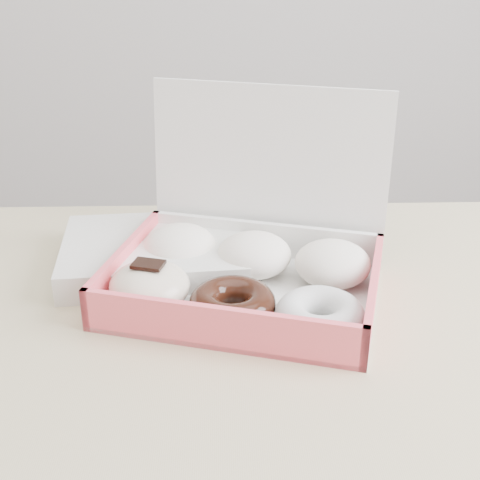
{
  "coord_description": "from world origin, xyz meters",
  "views": [
    {
      "loc": [
        -0.01,
        -0.66,
        1.19
      ],
      "look_at": [
        0.01,
        0.09,
        0.83
      ],
      "focal_mm": 50.0,
      "sensor_mm": 36.0,
      "label": 1
    }
  ],
  "objects": [
    {
      "name": "newspapers",
      "position": [
        -0.11,
        0.18,
        0.77
      ],
      "size": [
        0.26,
        0.22,
        0.04
      ],
      "primitive_type": "cube",
      "rotation": [
        0.0,
        0.0,
        0.08
      ],
      "color": "white",
      "rests_on": "table"
    },
    {
      "name": "table",
      "position": [
        0.0,
        0.0,
        0.67
      ],
      "size": [
        1.2,
        0.8,
        0.75
      ],
      "color": "tan",
      "rests_on": "ground"
    },
    {
      "name": "donut_box",
      "position": [
        0.02,
        0.11,
        0.79
      ],
      "size": [
        0.39,
        0.35,
        0.24
      ],
      "rotation": [
        0.0,
        0.0,
        -0.28
      ],
      "color": "white",
      "rests_on": "table"
    }
  ]
}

